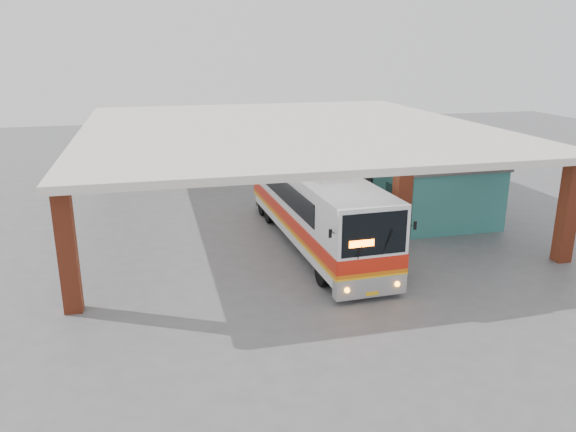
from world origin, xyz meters
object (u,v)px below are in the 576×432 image
(red_chair, at_px, (359,195))
(motorcycle, at_px, (349,219))
(coach_bus, at_px, (315,205))
(pedestrian, at_px, (376,242))

(red_chair, bearing_deg, motorcycle, -105.99)
(coach_bus, bearing_deg, pedestrian, -51.76)
(coach_bus, distance_m, motorcycle, 3.07)
(coach_bus, xyz_separation_m, red_chair, (4.66, 6.54, -1.52))
(motorcycle, distance_m, pedestrian, 4.01)
(coach_bus, bearing_deg, red_chair, 52.32)
(pedestrian, distance_m, red_chair, 9.30)
(red_chair, bearing_deg, pedestrian, -96.50)
(pedestrian, xyz_separation_m, red_chair, (2.63, 8.92, -0.41))
(pedestrian, height_order, red_chair, pedestrian)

